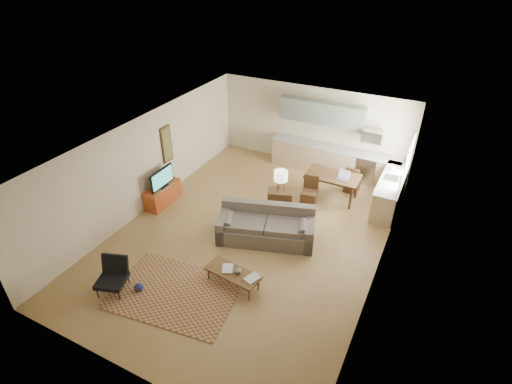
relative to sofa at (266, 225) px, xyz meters
The scene contains 25 objects.
room 1.01m from the sofa, behind, with size 9.00×9.00×9.00m.
kitchen_counter_back 4.21m from the sofa, 83.67° to the left, with size 4.26×0.64×0.92m, color tan, non-canonical shape.
kitchen_counter_right 3.90m from the sofa, 50.27° to the left, with size 0.64×2.26×0.92m, color tan, non-canonical shape.
kitchen_range 4.46m from the sofa, 69.49° to the left, with size 0.62×0.62×0.90m, color #A5A8AD.
kitchen_microwave 4.62m from the sofa, 69.58° to the left, with size 0.62×0.40×0.35m, color #A5A8AD.
upper_cabinets 4.59m from the sofa, 91.80° to the left, with size 2.80×0.34×0.70m, color slate.
window_right 4.25m from the sofa, 47.05° to the left, with size 0.02×1.40×1.05m, color white.
wall_art_left 3.92m from the sofa, 166.12° to the left, with size 0.06×0.42×1.10m, color olive, non-canonical shape.
triptych 4.69m from the sofa, 96.84° to the left, with size 1.70×0.04×0.50m, color beige, non-canonical shape.
rug 2.80m from the sofa, 110.57° to the right, with size 2.68×1.86×0.02m, color brown.
sofa is the anchor object (origin of this frame).
coffee_table 1.81m from the sofa, 88.49° to the right, with size 1.27×0.50×0.38m, color #4C3115, non-canonical shape.
book_a 1.82m from the sofa, 96.59° to the right, with size 0.35×0.39×0.03m, color maroon.
book_b 1.79m from the sofa, 76.71° to the right, with size 0.35×0.40×0.03m, color navy.
vase 1.76m from the sofa, 84.99° to the right, with size 0.16×0.16×0.16m, color black.
armchair 3.84m from the sofa, 124.99° to the right, with size 0.69×0.69×0.78m, color black, non-canonical shape.
tv_credenza 3.44m from the sofa, behind, with size 0.47×1.22×0.56m, color #953A16, non-canonical shape.
tv 3.42m from the sofa, behind, with size 0.09×0.94×0.56m, color black, non-canonical shape.
console_table 1.21m from the sofa, 96.95° to the left, with size 0.67×0.44×0.78m, color #392413, non-canonical shape.
table_lamp 1.37m from the sofa, 96.95° to the left, with size 0.38×0.38×0.62m, color beige, non-canonical shape.
dining_table 2.81m from the sofa, 71.75° to the left, with size 1.54×0.88×0.78m, color #392413, non-canonical shape.
dining_chair_near 2.04m from the sofa, 78.07° to the left, with size 0.43×0.45×0.90m, color #392413, non-canonical shape.
dining_chair_far 3.60m from the sofa, 68.16° to the left, with size 0.42×0.44×0.88m, color #392413, non-canonical shape.
laptop 2.87m from the sofa, 65.17° to the left, with size 0.33×0.25×0.25m, color #A5A8AD, non-canonical shape.
soap_bottle 4.26m from the sofa, 55.42° to the left, with size 0.09×0.10×0.19m, color beige.
Camera 1 is at (3.87, -7.37, 6.51)m, focal length 28.00 mm.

